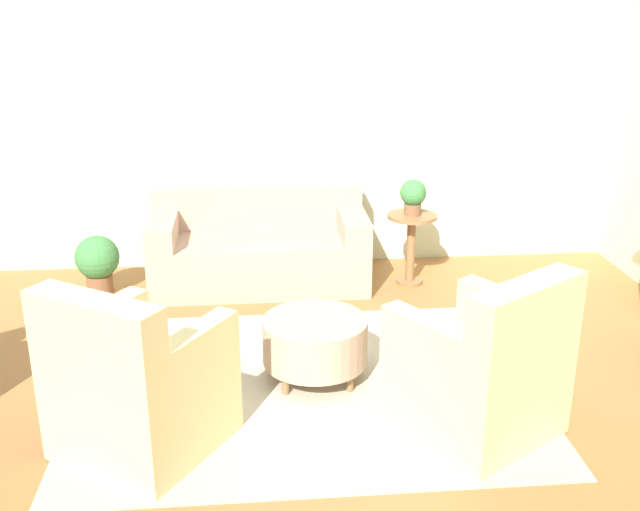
# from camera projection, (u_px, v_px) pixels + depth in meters

# --- Properties ---
(ground_plane) EXTENTS (16.00, 16.00, 0.00)m
(ground_plane) POSITION_uv_depth(u_px,v_px,m) (305.00, 387.00, 5.11)
(ground_plane) COLOR #996638
(wall_back) EXTENTS (8.95, 0.12, 2.80)m
(wall_back) POSITION_uv_depth(u_px,v_px,m) (285.00, 120.00, 7.01)
(wall_back) COLOR beige
(wall_back) RESTS_ON ground_plane
(rug) EXTENTS (3.05, 2.39, 0.01)m
(rug) POSITION_uv_depth(u_px,v_px,m) (305.00, 386.00, 5.10)
(rug) COLOR #B2A893
(rug) RESTS_ON ground_plane
(couch) EXTENTS (1.92, 0.85, 0.84)m
(couch) POSITION_uv_depth(u_px,v_px,m) (259.00, 250.00, 6.78)
(couch) COLOR tan
(couch) RESTS_ON ground_plane
(armchair_left) EXTENTS (1.14, 1.14, 1.05)m
(armchair_left) POSITION_uv_depth(u_px,v_px,m) (135.00, 389.00, 4.29)
(armchair_left) COLOR beige
(armchair_left) RESTS_ON rug
(armchair_right) EXTENTS (1.14, 1.14, 1.05)m
(armchair_right) POSITION_uv_depth(u_px,v_px,m) (484.00, 373.00, 4.46)
(armchair_right) COLOR beige
(armchair_right) RESTS_ON rug
(ottoman_table) EXTENTS (0.72, 0.72, 0.43)m
(ottoman_table) POSITION_uv_depth(u_px,v_px,m) (315.00, 341.00, 5.13)
(ottoman_table) COLOR tan
(ottoman_table) RESTS_ON rug
(side_table) EXTENTS (0.44, 0.44, 0.65)m
(side_table) POSITION_uv_depth(u_px,v_px,m) (411.00, 238.00, 6.76)
(side_table) COLOR olive
(side_table) RESTS_ON ground_plane
(potted_plant_on_side_table) EXTENTS (0.23, 0.23, 0.32)m
(potted_plant_on_side_table) POSITION_uv_depth(u_px,v_px,m) (413.00, 195.00, 6.62)
(potted_plant_on_side_table) COLOR brown
(potted_plant_on_side_table) RESTS_ON side_table
(potted_plant_floor) EXTENTS (0.38, 0.38, 0.53)m
(potted_plant_floor) POSITION_uv_depth(u_px,v_px,m) (98.00, 261.00, 6.56)
(potted_plant_floor) COLOR brown
(potted_plant_floor) RESTS_ON ground_plane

